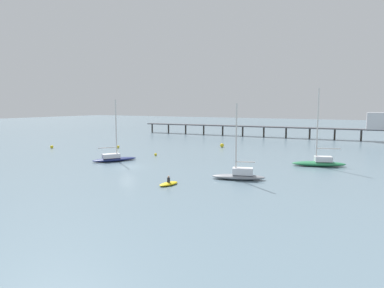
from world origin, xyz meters
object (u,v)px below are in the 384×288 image
at_px(sailboat_green, 320,162).
at_px(mooring_buoy_outer, 118,147).
at_px(sailboat_gray, 239,174).
at_px(mooring_buoy_inner, 52,147).
at_px(mooring_buoy_near, 156,154).
at_px(sailboat_navy, 114,157).
at_px(dinghy_yellow, 169,183).
at_px(pier, 312,124).
at_px(mooring_buoy_mid, 222,145).

height_order(sailboat_green, mooring_buoy_outer, sailboat_green).
height_order(sailboat_gray, mooring_buoy_inner, sailboat_gray).
distance_m(sailboat_gray, mooring_buoy_near, 24.17).
xyz_separation_m(sailboat_navy, mooring_buoy_outer, (-11.21, 13.91, -0.33)).
xyz_separation_m(sailboat_gray, mooring_buoy_near, (-21.18, 11.64, -0.41)).
bearing_deg(mooring_buoy_outer, sailboat_green, -2.66).
bearing_deg(sailboat_navy, mooring_buoy_inner, 164.59).
bearing_deg(mooring_buoy_inner, sailboat_navy, -15.41).
relative_size(dinghy_yellow, mooring_buoy_inner, 4.33).
xyz_separation_m(pier, dinghy_yellow, (-4.70, -66.87, -3.92)).
relative_size(mooring_buoy_mid, mooring_buoy_near, 1.71).
height_order(pier, dinghy_yellow, pier).
bearing_deg(mooring_buoy_outer, mooring_buoy_near, -21.37).
height_order(sailboat_green, dinghy_yellow, sailboat_green).
bearing_deg(mooring_buoy_mid, pier, 65.00).
distance_m(sailboat_navy, mooring_buoy_near, 8.89).
height_order(sailboat_green, sailboat_navy, sailboat_green).
bearing_deg(sailboat_green, pier, 101.34).
distance_m(pier, sailboat_green, 45.76).
bearing_deg(dinghy_yellow, mooring_buoy_inner, 157.95).
bearing_deg(mooring_buoy_outer, sailboat_gray, -25.97).
bearing_deg(mooring_buoy_inner, dinghy_yellow, -22.05).
distance_m(pier, sailboat_gray, 59.96).
bearing_deg(sailboat_gray, mooring_buoy_inner, 168.47).
distance_m(sailboat_green, sailboat_gray, 16.83).
bearing_deg(dinghy_yellow, pier, 85.98).
relative_size(sailboat_gray, mooring_buoy_outer, 15.77).
height_order(pier, mooring_buoy_mid, pier).
height_order(mooring_buoy_outer, mooring_buoy_mid, mooring_buoy_mid).
height_order(pier, sailboat_gray, sailboat_gray).
xyz_separation_m(sailboat_green, sailboat_gray, (-7.45, -15.10, -0.04)).
bearing_deg(mooring_buoy_near, dinghy_yellow, -51.32).
xyz_separation_m(dinghy_yellow, mooring_buoy_outer, (-28.83, 24.11, 0.10)).
relative_size(sailboat_navy, mooring_buoy_near, 19.92).
distance_m(pier, dinghy_yellow, 67.15).
bearing_deg(mooring_buoy_mid, mooring_buoy_near, -107.19).
bearing_deg(sailboat_navy, sailboat_green, 20.87).
bearing_deg(mooring_buoy_near, mooring_buoy_inner, -175.79).
distance_m(dinghy_yellow, mooring_buoy_outer, 37.58).
bearing_deg(dinghy_yellow, mooring_buoy_outer, 140.10).
bearing_deg(pier, mooring_buoy_inner, -132.55).
xyz_separation_m(mooring_buoy_inner, mooring_buoy_near, (26.37, 1.94, -0.09)).
bearing_deg(mooring_buoy_near, pier, 67.82).
height_order(mooring_buoy_outer, mooring_buoy_inner, mooring_buoy_inner).
bearing_deg(mooring_buoy_inner, sailboat_gray, -11.53).
relative_size(mooring_buoy_outer, mooring_buoy_near, 1.18).
bearing_deg(dinghy_yellow, mooring_buoy_near, 128.68).
xyz_separation_m(sailboat_green, dinghy_yellow, (-13.67, -22.13, -0.51)).
bearing_deg(sailboat_navy, mooring_buoy_near, 72.50).
bearing_deg(sailboat_green, dinghy_yellow, -121.71).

